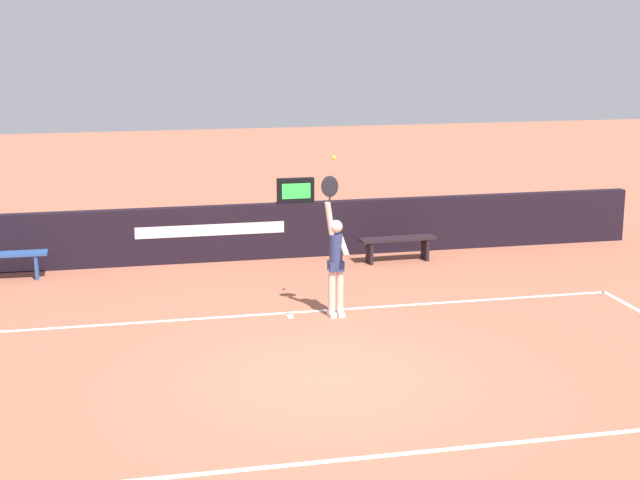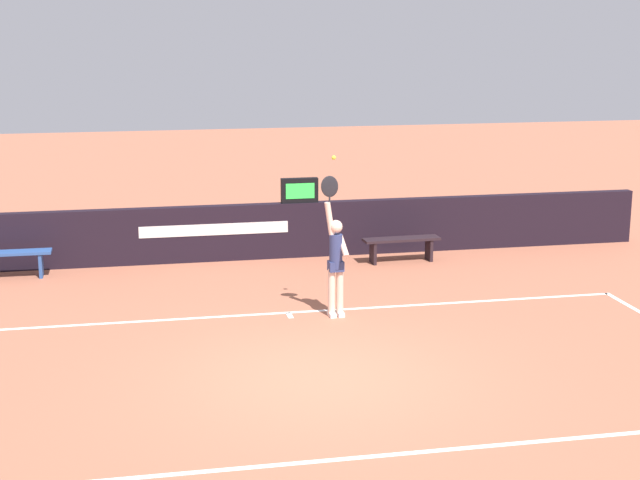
% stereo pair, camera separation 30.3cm
% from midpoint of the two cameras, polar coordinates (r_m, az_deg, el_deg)
% --- Properties ---
extents(ground_plane, '(60.00, 60.00, 0.00)m').
position_cam_midpoint_polar(ground_plane, '(13.02, 0.89, -8.09)').
color(ground_plane, '#A35C44').
extents(court_lines, '(11.42, 5.49, 0.00)m').
position_cam_midpoint_polar(court_lines, '(13.23, 0.68, -7.73)').
color(court_lines, white).
rests_on(court_lines, ground).
extents(back_wall, '(16.12, 0.23, 1.11)m').
position_cam_midpoint_polar(back_wall, '(19.13, -3.30, 0.51)').
color(back_wall, black).
rests_on(back_wall, ground).
extents(speed_display, '(0.74, 0.16, 0.49)m').
position_cam_midpoint_polar(speed_display, '(19.11, -0.77, 2.97)').
color(speed_display, black).
rests_on(speed_display, back_wall).
extents(tennis_player, '(0.43, 0.46, 2.31)m').
position_cam_midpoint_polar(tennis_player, '(15.30, 1.50, -1.15)').
color(tennis_player, beige).
rests_on(tennis_player, ground).
extents(tennis_ball, '(0.07, 0.07, 0.07)m').
position_cam_midpoint_polar(tennis_ball, '(15.07, 1.40, 4.92)').
color(tennis_ball, '#D1DB35').
extents(courtside_bench_near, '(1.72, 0.37, 0.51)m').
position_cam_midpoint_polar(courtside_bench_near, '(18.55, -17.85, -1.02)').
color(courtside_bench_near, '#294A8A').
rests_on(courtside_bench_near, ground).
extents(courtside_bench_far, '(1.54, 0.42, 0.49)m').
position_cam_midpoint_polar(courtside_bench_far, '(18.95, 5.32, -0.21)').
color(courtside_bench_far, black).
rests_on(courtside_bench_far, ground).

